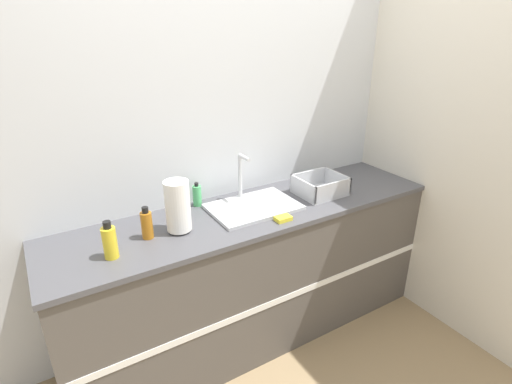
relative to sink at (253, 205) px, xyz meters
The scene contains 11 objects.
ground_plane 0.98m from the sink, 91.57° to the right, with size 12.00×12.00×0.00m, color #937A56.
wall_back 0.47m from the sink, 91.58° to the left, with size 4.73×0.06×2.60m.
wall_right 1.24m from the sink, ahead, with size 0.06×2.56×2.60m.
counter_cabinet 0.47m from the sink, 116.98° to the right, with size 2.35×0.59×0.91m.
sink is the anchor object (origin of this frame).
paper_towel_roll 0.49m from the sink, behind, with size 0.13×0.13×0.28m.
dish_rack 0.48m from the sink, ahead, with size 0.29×0.25×0.12m.
bottle_yellow 0.85m from the sink, behind, with size 0.07×0.07×0.19m.
bottle_amber 0.64m from the sink, behind, with size 0.06×0.06×0.17m.
soap_dispenser 0.34m from the sink, 142.15° to the left, with size 0.05×0.05×0.15m.
sponge 0.23m from the sink, 74.70° to the right, with size 0.09×0.06×0.02m.
Camera 1 is at (-1.08, -1.53, 1.93)m, focal length 28.00 mm.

